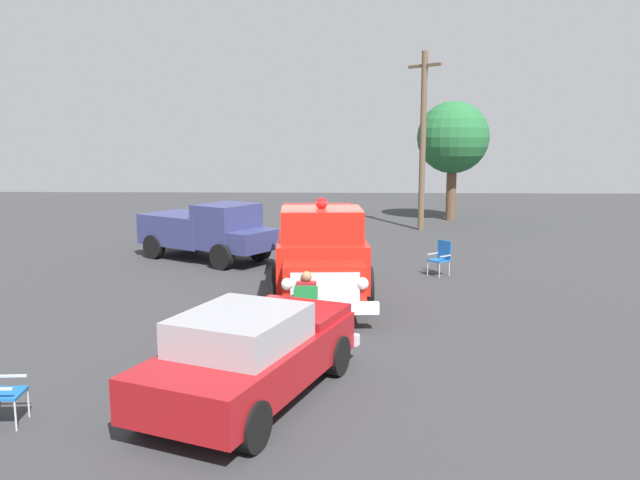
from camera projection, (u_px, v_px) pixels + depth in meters
name	position (u px, v px, depth m)	size (l,w,h in m)	color
ground_plane	(318.00, 294.00, 16.33)	(60.00, 60.00, 0.00)	#333335
vintage_fire_truck	(320.00, 249.00, 16.10)	(6.07, 2.63, 2.59)	black
classic_hot_rod	(253.00, 352.00, 9.72)	(4.74, 3.33, 1.46)	black
parked_pickup	(207.00, 230.00, 20.73)	(4.15, 5.00, 1.90)	black
lawn_chair_near_truck	(306.00, 305.00, 13.01)	(0.50, 0.52, 1.02)	#B7BABF
lawn_chair_spare	(442.00, 255.00, 18.47)	(0.69, 0.69, 1.02)	#B7BABF
spectator_seated	(307.00, 298.00, 13.13)	(0.54, 0.40, 1.29)	#383842
oak_tree_left	(453.00, 138.00, 30.22)	(3.43, 3.43, 5.71)	brown
utility_pole	(423.00, 139.00, 27.00)	(1.30, 1.28, 7.57)	brown
traffic_cone	(320.00, 260.00, 19.23)	(0.40, 0.40, 0.64)	orange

